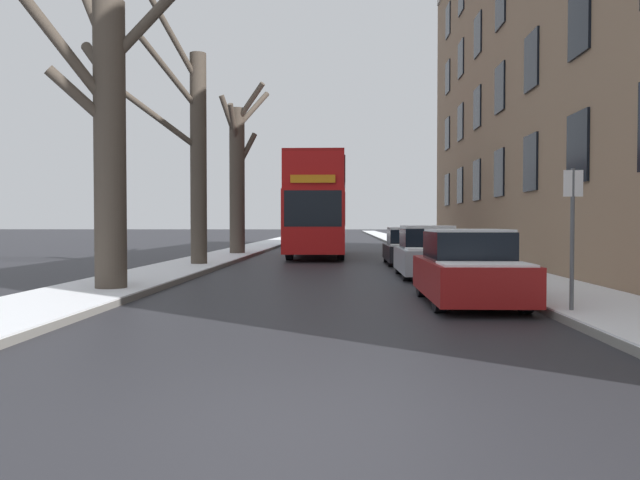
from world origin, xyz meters
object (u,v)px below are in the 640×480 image
parked_car_2 (407,248)px  parked_car_0 (468,270)px  double_decker_bus (318,202)px  street_sign_post (572,233)px  bare_tree_left_0 (107,130)px  bare_tree_left_1 (194,150)px  bare_tree_left_2 (238,172)px  oncoming_van (307,230)px  parked_car_1 (427,254)px  pedestrian_left_sidewalk (109,251)px

parked_car_2 → parked_car_0: bearing=-90.0°
double_decker_bus → street_sign_post: 20.47m
bare_tree_left_0 → bare_tree_left_1: bare_tree_left_1 is taller
bare_tree_left_2 → parked_car_0: bearing=-66.7°
parked_car_2 → oncoming_van: bearing=105.7°
bare_tree_left_2 → parked_car_1: (7.67, -11.68, -3.40)m
parked_car_2 → parked_car_1: bearing=-90.0°
pedestrian_left_sidewalk → parked_car_0: bearing=-92.6°
bare_tree_left_1 → double_decker_bus: size_ratio=0.90×
parked_car_0 → pedestrian_left_sidewalk: 8.49m
bare_tree_left_1 → street_sign_post: size_ratio=3.73×
bare_tree_left_1 → double_decker_bus: bearing=63.2°
parked_car_2 → street_sign_post: (1.33, -13.96, 0.79)m
bare_tree_left_1 → pedestrian_left_sidewalk: bare_tree_left_1 is taller
pedestrian_left_sidewalk → parked_car_1: bearing=-51.6°
bare_tree_left_1 → parked_car_2: bearing=16.2°
double_decker_bus → parked_car_2: double_decker_bus is taller
bare_tree_left_0 → parked_car_0: 8.47m
parked_car_2 → oncoming_van: oncoming_van is taller
street_sign_post → parked_car_1: bearing=99.3°
bare_tree_left_2 → street_sign_post: bare_tree_left_2 is taller
bare_tree_left_0 → street_sign_post: size_ratio=3.06×
oncoming_van → pedestrian_left_sidewalk: bearing=-96.5°
parked_car_1 → parked_car_2: parked_car_1 is taller
double_decker_bus → parked_car_1: size_ratio=2.64×
oncoming_van → parked_car_1: bearing=-78.1°
double_decker_bus → street_sign_post: (5.07, -19.80, -1.18)m
bare_tree_left_1 → parked_car_0: bearing=-51.0°
bare_tree_left_2 → double_decker_bus: size_ratio=0.80×
double_decker_bus → parked_car_0: size_ratio=2.54×
bare_tree_left_0 → pedestrian_left_sidewalk: 2.95m
double_decker_bus → parked_car_1: 12.41m
double_decker_bus → oncoming_van: (-1.26, 12.00, -1.47)m
bare_tree_left_1 → bare_tree_left_2: size_ratio=1.13×
bare_tree_left_1 → oncoming_van: 20.56m
double_decker_bus → parked_car_2: 7.21m
oncoming_van → pedestrian_left_sidewalk: 27.70m
parked_car_2 → oncoming_van: (-5.01, 17.84, 0.50)m
double_decker_bus → oncoming_van: size_ratio=1.99×
double_decker_bus → pedestrian_left_sidewalk: 16.23m
bare_tree_left_1 → bare_tree_left_2: bare_tree_left_1 is taller
bare_tree_left_0 → parked_car_2: bare_tree_left_0 is taller
bare_tree_left_0 → bare_tree_left_1: 8.41m
parked_car_2 → bare_tree_left_1: bearing=-163.8°
parked_car_2 → street_sign_post: bearing=-84.6°
bare_tree_left_1 → parked_car_1: 9.32m
bare_tree_left_0 → parked_car_1: 9.66m
parked_car_2 → pedestrian_left_sidewalk: pedestrian_left_sidewalk is taller
parked_car_0 → pedestrian_left_sidewalk: pedestrian_left_sidewalk is taller
parked_car_0 → parked_car_2: 11.98m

